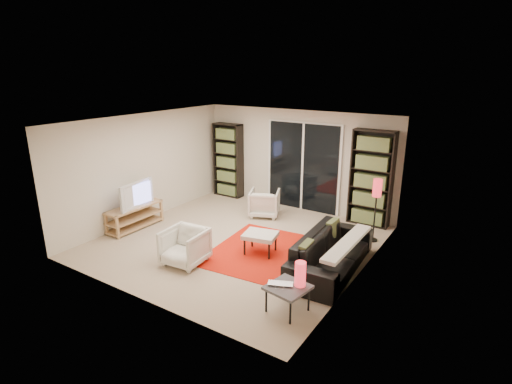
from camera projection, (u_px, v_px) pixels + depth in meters
floor at (238, 241)px, 8.03m from camera, size 5.00×5.00×0.00m
wall_back at (297, 160)px, 9.68m from camera, size 5.00×0.02×2.40m
wall_front at (134, 225)px, 5.67m from camera, size 5.00×0.02×2.40m
wall_left at (146, 167)px, 8.97m from camera, size 0.02×5.00×2.40m
wall_right at (364, 208)px, 6.38m from camera, size 0.02×5.00×2.40m
ceiling at (236, 121)px, 7.32m from camera, size 5.00×5.00×0.02m
sliding_door at (303, 167)px, 9.59m from camera, size 1.92×0.08×2.16m
bookshelf_left at (228, 160)px, 10.62m from camera, size 0.80×0.30×1.95m
bookshelf_right at (371, 179)px, 8.60m from camera, size 0.90×0.30×2.10m
tv_stand at (135, 216)px, 8.62m from camera, size 0.41×1.29×0.50m
tv at (133, 194)px, 8.46m from camera, size 0.26×0.98×0.56m
rug at (258, 250)px, 7.61m from camera, size 1.81×2.32×0.01m
sofa at (331, 252)px, 6.83m from camera, size 0.99×2.26×0.65m
armchair_back at (264, 203)px, 9.33m from camera, size 0.88×0.89×0.62m
armchair_front at (185, 247)px, 7.03m from camera, size 0.75×0.76×0.65m
ottoman at (260, 236)px, 7.42m from camera, size 0.69×0.61×0.40m
side_table at (288, 289)px, 5.62m from camera, size 0.62×0.62×0.40m
laptop at (280, 286)px, 5.60m from camera, size 0.42×0.35×0.03m
table_lamp at (300, 274)px, 5.58m from camera, size 0.16×0.16×0.36m
floor_lamp at (377, 195)px, 7.77m from camera, size 0.19×0.19×1.29m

